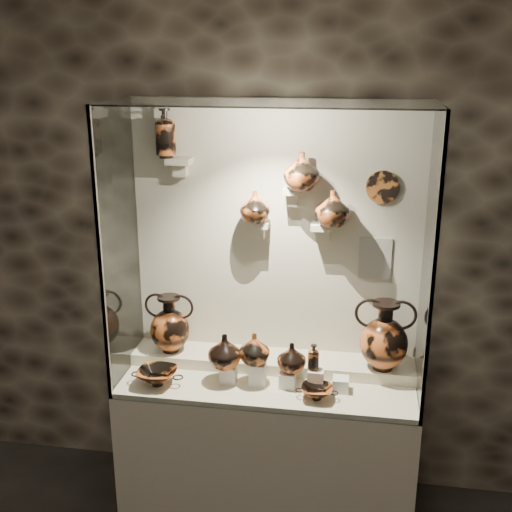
{
  "coord_description": "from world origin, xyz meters",
  "views": [
    {
      "loc": [
        0.47,
        -1.1,
        2.64
      ],
      "look_at": [
        -0.07,
        2.22,
        1.57
      ],
      "focal_mm": 45.0,
      "sensor_mm": 36.0,
      "label": 1
    }
  ],
  "objects_px": {
    "jug_c": "(292,357)",
    "ovoid_vase_a": "(255,207)",
    "jug_a": "(225,351)",
    "kylix_left": "(157,375)",
    "ovoid_vase_c": "(333,208)",
    "lekythos_tall": "(165,130)",
    "ovoid_vase_b": "(302,171)",
    "amphora_right": "(384,335)",
    "lekythos_small": "(314,355)",
    "jug_b": "(254,349)",
    "amphora_left": "(170,324)",
    "kylix_right": "(317,391)"
  },
  "relations": [
    {
      "from": "kylix_left",
      "to": "ovoid_vase_a",
      "type": "height_order",
      "value": "ovoid_vase_a"
    },
    {
      "from": "lekythos_small",
      "to": "ovoid_vase_c",
      "type": "height_order",
      "value": "ovoid_vase_c"
    },
    {
      "from": "jug_c",
      "to": "ovoid_vase_b",
      "type": "height_order",
      "value": "ovoid_vase_b"
    },
    {
      "from": "kylix_left",
      "to": "jug_b",
      "type": "bearing_deg",
      "value": 3.25
    },
    {
      "from": "ovoid_vase_b",
      "to": "ovoid_vase_a",
      "type": "bearing_deg",
      "value": 152.88
    },
    {
      "from": "amphora_left",
      "to": "jug_b",
      "type": "distance_m",
      "value": 0.59
    },
    {
      "from": "jug_b",
      "to": "ovoid_vase_b",
      "type": "height_order",
      "value": "ovoid_vase_b"
    },
    {
      "from": "jug_c",
      "to": "ovoid_vase_a",
      "type": "height_order",
      "value": "ovoid_vase_a"
    },
    {
      "from": "jug_c",
      "to": "amphora_right",
      "type": "bearing_deg",
      "value": 31.24
    },
    {
      "from": "ovoid_vase_b",
      "to": "ovoid_vase_c",
      "type": "bearing_deg",
      "value": -23.2
    },
    {
      "from": "kylix_left",
      "to": "kylix_right",
      "type": "distance_m",
      "value": 0.91
    },
    {
      "from": "ovoid_vase_a",
      "to": "ovoid_vase_b",
      "type": "distance_m",
      "value": 0.34
    },
    {
      "from": "jug_b",
      "to": "lekythos_tall",
      "type": "bearing_deg",
      "value": 169.92
    },
    {
      "from": "jug_b",
      "to": "kylix_left",
      "type": "xyz_separation_m",
      "value": [
        -0.54,
        -0.1,
        -0.16
      ]
    },
    {
      "from": "lekythos_small",
      "to": "kylix_left",
      "type": "bearing_deg",
      "value": -168.08
    },
    {
      "from": "ovoid_vase_c",
      "to": "jug_b",
      "type": "bearing_deg",
      "value": -170.76
    },
    {
      "from": "kylix_right",
      "to": "ovoid_vase_a",
      "type": "relative_size",
      "value": 1.25
    },
    {
      "from": "ovoid_vase_c",
      "to": "jug_a",
      "type": "bearing_deg",
      "value": -177.95
    },
    {
      "from": "lekythos_tall",
      "to": "ovoid_vase_b",
      "type": "bearing_deg",
      "value": 8.21
    },
    {
      "from": "amphora_left",
      "to": "kylix_left",
      "type": "xyz_separation_m",
      "value": [
        0.01,
        -0.3,
        -0.19
      ]
    },
    {
      "from": "kylix_left",
      "to": "ovoid_vase_b",
      "type": "distance_m",
      "value": 1.41
    },
    {
      "from": "amphora_right",
      "to": "ovoid_vase_c",
      "type": "bearing_deg",
      "value": -168.16
    },
    {
      "from": "lekythos_tall",
      "to": "ovoid_vase_b",
      "type": "relative_size",
      "value": 1.51
    },
    {
      "from": "lekythos_tall",
      "to": "lekythos_small",
      "type": "bearing_deg",
      "value": -6.49
    },
    {
      "from": "amphora_right",
      "to": "jug_c",
      "type": "bearing_deg",
      "value": -138.79
    },
    {
      "from": "jug_a",
      "to": "kylix_left",
      "type": "distance_m",
      "value": 0.41
    },
    {
      "from": "jug_c",
      "to": "ovoid_vase_c",
      "type": "relative_size",
      "value": 0.84
    },
    {
      "from": "jug_a",
      "to": "amphora_right",
      "type": "bearing_deg",
      "value": 32.82
    },
    {
      "from": "jug_c",
      "to": "lekythos_tall",
      "type": "xyz_separation_m",
      "value": [
        -0.76,
        0.26,
        1.22
      ]
    },
    {
      "from": "amphora_right",
      "to": "jug_a",
      "type": "relative_size",
      "value": 2.07
    },
    {
      "from": "ovoid_vase_a",
      "to": "lekythos_tall",
      "type": "bearing_deg",
      "value": 169.0
    },
    {
      "from": "kylix_right",
      "to": "ovoid_vase_a",
      "type": "distance_m",
      "value": 1.08
    },
    {
      "from": "amphora_right",
      "to": "lekythos_tall",
      "type": "relative_size",
      "value": 1.32
    },
    {
      "from": "ovoid_vase_b",
      "to": "ovoid_vase_c",
      "type": "distance_m",
      "value": 0.27
    },
    {
      "from": "jug_a",
      "to": "kylix_left",
      "type": "bearing_deg",
      "value": -146.53
    },
    {
      "from": "amphora_left",
      "to": "amphora_right",
      "type": "xyz_separation_m",
      "value": [
        1.27,
        -0.02,
        0.03
      ]
    },
    {
      "from": "amphora_right",
      "to": "kylix_right",
      "type": "relative_size",
      "value": 1.85
    },
    {
      "from": "kylix_left",
      "to": "ovoid_vase_a",
      "type": "distance_m",
      "value": 1.11
    },
    {
      "from": "jug_a",
      "to": "lekythos_small",
      "type": "height_order",
      "value": "jug_a"
    },
    {
      "from": "amphora_right",
      "to": "jug_c",
      "type": "xyz_separation_m",
      "value": [
        -0.51,
        -0.16,
        -0.1
      ]
    },
    {
      "from": "ovoid_vase_b",
      "to": "kylix_left",
      "type": "bearing_deg",
      "value": 179.97
    },
    {
      "from": "jug_c",
      "to": "kylix_left",
      "type": "height_order",
      "value": "jug_c"
    },
    {
      "from": "lekythos_small",
      "to": "ovoid_vase_c",
      "type": "bearing_deg",
      "value": 80.54
    },
    {
      "from": "lekythos_tall",
      "to": "ovoid_vase_c",
      "type": "distance_m",
      "value": 1.03
    },
    {
      "from": "jug_a",
      "to": "kylix_right",
      "type": "height_order",
      "value": "jug_a"
    },
    {
      "from": "jug_a",
      "to": "ovoid_vase_c",
      "type": "bearing_deg",
      "value": 45.28
    },
    {
      "from": "jug_c",
      "to": "lekythos_small",
      "type": "bearing_deg",
      "value": 6.81
    },
    {
      "from": "jug_a",
      "to": "ovoid_vase_b",
      "type": "xyz_separation_m",
      "value": [
        0.39,
        0.26,
        0.99
      ]
    },
    {
      "from": "lekythos_small",
      "to": "ovoid_vase_b",
      "type": "xyz_separation_m",
      "value": [
        -0.11,
        0.24,
        0.99
      ]
    },
    {
      "from": "jug_b",
      "to": "ovoid_vase_c",
      "type": "relative_size",
      "value": 0.9
    }
  ]
}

